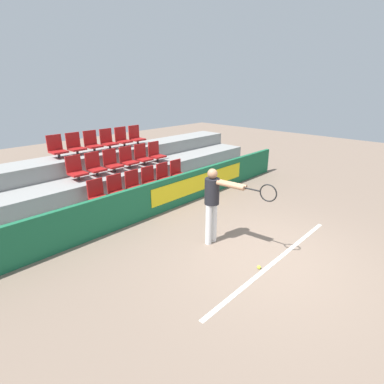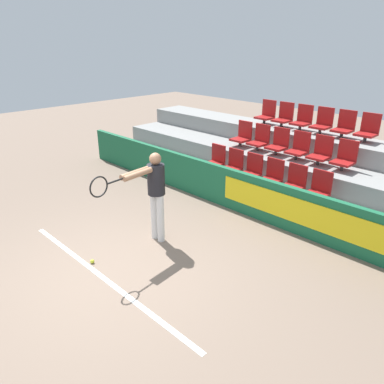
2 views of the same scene
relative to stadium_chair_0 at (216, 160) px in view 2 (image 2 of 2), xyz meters
name	(u,v)px [view 2 (image 2 of 2)]	position (x,y,z in m)	size (l,w,h in m)	color
ground_plane	(116,271)	(1.32, -3.78, -0.68)	(30.00, 30.00, 0.00)	#7A6656
court_baseline	(102,277)	(1.32, -4.02, -0.68)	(4.26, 0.08, 0.01)	white
barrier_wall	(242,193)	(1.36, -0.71, -0.25)	(10.60, 0.14, 0.86)	#19603D
bleacher_tier_front	(256,194)	(1.32, -0.13, -0.47)	(10.20, 0.99, 0.42)	gray
bleacher_tier_middle	(283,175)	(1.32, 0.86, -0.26)	(10.20, 0.99, 0.83)	gray
bleacher_tier_back	(305,157)	(1.32, 1.85, -0.06)	(10.20, 0.99, 1.25)	gray
stadium_chair_0	(216,160)	(0.00, 0.00, 0.00)	(0.40, 0.41, 0.61)	#333333
stadium_chair_1	(233,164)	(0.53, 0.00, 0.00)	(0.40, 0.41, 0.61)	#333333
stadium_chair_2	(252,170)	(1.06, 0.00, 0.00)	(0.40, 0.41, 0.61)	#333333
stadium_chair_3	(272,176)	(1.59, 0.00, 0.00)	(0.40, 0.41, 0.61)	#333333
stadium_chair_4	(294,182)	(2.12, 0.00, 0.00)	(0.40, 0.41, 0.61)	#333333
stadium_chair_5	(319,189)	(2.65, 0.00, 0.00)	(0.40, 0.41, 0.61)	#333333
stadium_chair_6	(242,135)	(0.00, 0.99, 0.42)	(0.40, 0.41, 0.61)	#333333
stadium_chair_7	(260,139)	(0.53, 0.99, 0.42)	(0.40, 0.41, 0.61)	#333333
stadium_chair_8	(278,143)	(1.06, 0.99, 0.42)	(0.40, 0.41, 0.61)	#333333
stadium_chair_9	(299,147)	(1.59, 0.99, 0.42)	(0.40, 0.41, 0.61)	#333333
stadium_chair_10	(321,152)	(2.12, 0.99, 0.42)	(0.40, 0.41, 0.61)	#333333
stadium_chair_11	(345,157)	(2.65, 0.99, 0.42)	(0.40, 0.41, 0.61)	#333333
stadium_chair_12	(266,114)	(0.00, 1.98, 0.83)	(0.40, 0.41, 0.61)	#333333
stadium_chair_13	(284,116)	(0.53, 1.98, 0.83)	(0.40, 0.41, 0.61)	#333333
stadium_chair_14	(302,119)	(1.06, 1.98, 0.83)	(0.40, 0.41, 0.61)	#333333
stadium_chair_15	(323,122)	(1.59, 1.98, 0.83)	(0.40, 0.41, 0.61)	#333333
stadium_chair_16	(344,126)	(2.12, 1.98, 0.83)	(0.40, 0.41, 0.61)	#333333
stadium_chair_17	(368,130)	(2.65, 1.98, 0.83)	(0.40, 0.41, 0.61)	#333333
tennis_player	(153,189)	(1.03, -2.74, 0.31)	(0.31, 1.47, 1.61)	silver
tennis_ball	(92,261)	(0.88, -3.93, -0.65)	(0.07, 0.07, 0.07)	#CCDB33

